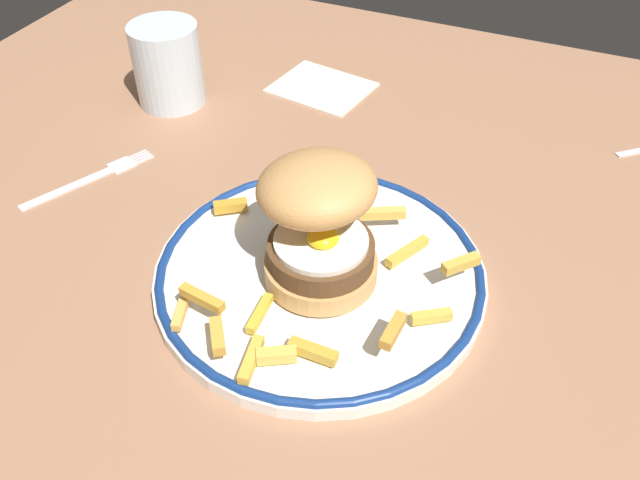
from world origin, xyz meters
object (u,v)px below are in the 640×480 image
burger (318,219)px  fork (92,177)px  napkin (322,87)px  dinner_plate (320,273)px  water_glass (169,69)px

burger → fork: size_ratio=0.91×
fork → napkin: same height
dinner_plate → water_glass: (-28.08, 20.32, 3.24)cm
dinner_plate → napkin: 32.84cm
burger → napkin: size_ratio=1.11×
dinner_plate → burger: (-0.09, -0.17, 6.07)cm
water_glass → napkin: bearing=33.1°
dinner_plate → napkin: bearing=113.4°
dinner_plate → water_glass: water_glass is taller
dinner_plate → napkin: dinner_plate is taller
dinner_plate → burger: size_ratio=2.28×
fork → napkin: 29.87cm
dinner_plate → burger: 6.08cm
burger → fork: bearing=171.7°
napkin → water_glass: bearing=-146.9°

